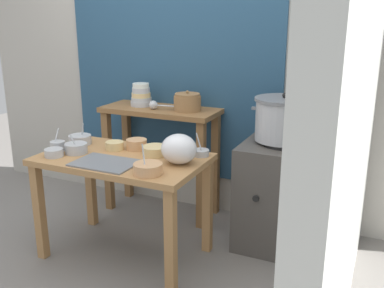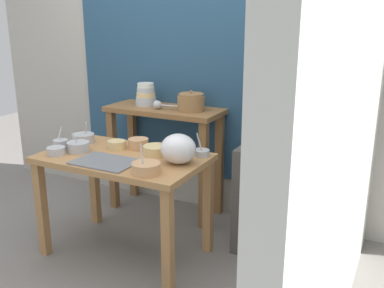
% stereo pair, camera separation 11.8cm
% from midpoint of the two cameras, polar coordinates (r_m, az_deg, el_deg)
% --- Properties ---
extents(ground_plane, '(9.00, 9.00, 0.00)m').
position_cam_midpoint_polar(ground_plane, '(3.15, -9.94, -14.73)').
color(ground_plane, gray).
extents(wall_back, '(4.40, 0.12, 2.60)m').
position_cam_midpoint_polar(wall_back, '(3.63, 0.10, 11.42)').
color(wall_back, '#B2ADA3').
rests_on(wall_back, ground).
extents(wall_right, '(0.30, 3.20, 2.60)m').
position_cam_midpoint_polar(wall_right, '(2.43, 20.20, 7.93)').
color(wall_right, silver).
rests_on(wall_right, ground).
extents(prep_table, '(1.10, 0.66, 0.72)m').
position_cam_midpoint_polar(prep_table, '(2.98, -10.11, -3.65)').
color(prep_table, '#B27F4C').
rests_on(prep_table, ground).
extents(back_shelf_table, '(0.96, 0.40, 0.90)m').
position_cam_midpoint_polar(back_shelf_table, '(3.61, -5.05, 1.26)').
color(back_shelf_table, olive).
rests_on(back_shelf_table, ground).
extents(stove_block, '(0.60, 0.61, 0.78)m').
position_cam_midpoint_polar(stove_block, '(3.22, 10.87, -6.47)').
color(stove_block, '#4C4742').
rests_on(stove_block, ground).
extents(steamer_pot, '(0.46, 0.41, 0.33)m').
position_cam_midpoint_polar(steamer_pot, '(3.08, 10.77, 3.21)').
color(steamer_pot, '#B7BABF').
rests_on(steamer_pot, stove_block).
extents(clay_pot, '(0.21, 0.21, 0.16)m').
position_cam_midpoint_polar(clay_pot, '(3.44, -1.60, 5.46)').
color(clay_pot, olive).
rests_on(clay_pot, back_shelf_table).
extents(bowl_stack_enamel, '(0.18, 0.18, 0.19)m').
position_cam_midpoint_polar(bowl_stack_enamel, '(3.66, -7.57, 6.25)').
color(bowl_stack_enamel, '#B7BABF').
rests_on(bowl_stack_enamel, back_shelf_table).
extents(ladle, '(0.30, 0.07, 0.07)m').
position_cam_midpoint_polar(ladle, '(3.50, -5.83, 5.06)').
color(ladle, '#B7BABF').
rests_on(ladle, back_shelf_table).
extents(serving_tray, '(0.40, 0.28, 0.01)m').
position_cam_midpoint_polar(serving_tray, '(2.82, -12.41, -2.44)').
color(serving_tray, slate).
rests_on(serving_tray, prep_table).
extents(plastic_bag, '(0.23, 0.21, 0.19)m').
position_cam_midpoint_polar(plastic_bag, '(2.74, -2.95, -0.66)').
color(plastic_bag, white).
rests_on(plastic_bag, prep_table).
extents(prep_bowl_0, '(0.16, 0.16, 0.16)m').
position_cam_midpoint_polar(prep_bowl_0, '(3.29, -15.40, 0.59)').
color(prep_bowl_0, '#B7BABF').
rests_on(prep_bowl_0, prep_table).
extents(prep_bowl_1, '(0.15, 0.15, 0.14)m').
position_cam_midpoint_polar(prep_bowl_1, '(3.08, -15.94, -0.49)').
color(prep_bowl_1, '#B7BABF').
rests_on(prep_bowl_1, prep_table).
extents(prep_bowl_2, '(0.12, 0.12, 0.05)m').
position_cam_midpoint_polar(prep_bowl_2, '(3.05, -18.63, -1.05)').
color(prep_bowl_2, '#B7BABF').
rests_on(prep_bowl_2, prep_table).
extents(prep_bowl_3, '(0.17, 0.17, 0.06)m').
position_cam_midpoint_polar(prep_bowl_3, '(2.94, -5.99, -0.80)').
color(prep_bowl_3, '#E5C684').
rests_on(prep_bowl_3, prep_table).
extents(prep_bowl_4, '(0.13, 0.13, 0.06)m').
position_cam_midpoint_polar(prep_bowl_4, '(3.10, -11.13, -0.17)').
color(prep_bowl_4, '#E5C684').
rests_on(prep_bowl_4, prep_table).
extents(prep_bowl_5, '(0.10, 0.10, 0.15)m').
position_cam_midpoint_polar(prep_bowl_5, '(3.16, -18.15, -0.21)').
color(prep_bowl_5, '#B7BABF').
rests_on(prep_bowl_5, prep_table).
extents(prep_bowl_6, '(0.17, 0.17, 0.18)m').
position_cam_midpoint_polar(prep_bowl_6, '(2.59, -7.07, -3.17)').
color(prep_bowl_6, tan).
rests_on(prep_bowl_6, prep_table).
extents(prep_bowl_7, '(0.14, 0.14, 0.07)m').
position_cam_midpoint_polar(prep_bowl_7, '(3.08, -8.33, 0.01)').
color(prep_bowl_7, tan).
rests_on(prep_bowl_7, prep_table).
extents(prep_bowl_8, '(0.11, 0.11, 0.16)m').
position_cam_midpoint_polar(prep_bowl_8, '(2.90, -0.00, -1.09)').
color(prep_bowl_8, '#B7BABF').
rests_on(prep_bowl_8, prep_table).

